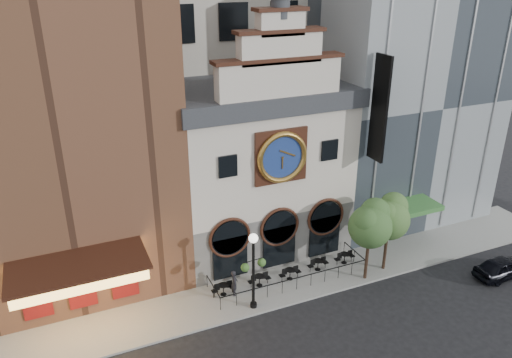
{
  "coord_description": "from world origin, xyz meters",
  "views": [
    {
      "loc": [
        -13.25,
        -22.62,
        19.92
      ],
      "look_at": [
        -0.83,
        6.0,
        6.29
      ],
      "focal_mm": 35.0,
      "sensor_mm": 36.0,
      "label": 1
    }
  ],
  "objects": [
    {
      "name": "sidewalk",
      "position": [
        0.0,
        2.5,
        0.07
      ],
      "size": [
        44.0,
        5.0,
        0.15
      ],
      "primitive_type": "cube",
      "color": "gray",
      "rests_on": "ground"
    },
    {
      "name": "ground",
      "position": [
        0.0,
        0.0,
        0.0
      ],
      "size": [
        120.0,
        120.0,
        0.0
      ],
      "primitive_type": "plane",
      "color": "black",
      "rests_on": "ground"
    },
    {
      "name": "bistro_0",
      "position": [
        -4.6,
        2.58,
        0.61
      ],
      "size": [
        1.58,
        0.68,
        0.9
      ],
      "color": "black",
      "rests_on": "sidewalk"
    },
    {
      "name": "bistro_2",
      "position": [
        0.12,
        2.41,
        0.61
      ],
      "size": [
        1.58,
        0.68,
        0.9
      ],
      "color": "black",
      "rests_on": "sidewalk"
    },
    {
      "name": "lamppost",
      "position": [
        -3.31,
        0.67,
        3.37
      ],
      "size": [
        1.66,
        0.64,
        5.2
      ],
      "rotation": [
        0.0,
        0.0,
        0.1
      ],
      "color": "black",
      "rests_on": "sidewalk"
    },
    {
      "name": "clock_building",
      "position": [
        0.0,
        7.82,
        6.69
      ],
      "size": [
        12.6,
        8.78,
        18.65
      ],
      "color": "#605E5B",
      "rests_on": "ground"
    },
    {
      "name": "bistro_3",
      "position": [
        2.41,
        2.63,
        0.61
      ],
      "size": [
        1.58,
        0.68,
        0.9
      ],
      "color": "black",
      "rests_on": "sidewalk"
    },
    {
      "name": "pedestrian",
      "position": [
        -3.94,
        2.33,
        1.04
      ],
      "size": [
        0.59,
        0.74,
        1.78
      ],
      "primitive_type": "imported",
      "rotation": [
        0.0,
        0.0,
        1.3
      ],
      "color": "black",
      "rests_on": "sidewalk"
    },
    {
      "name": "cafe_railing",
      "position": [
        0.0,
        2.5,
        0.6
      ],
      "size": [
        10.6,
        2.6,
        0.9
      ],
      "primitive_type": null,
      "color": "black",
      "rests_on": "sidewalk"
    },
    {
      "name": "theater_building",
      "position": [
        -13.0,
        9.96,
        12.6
      ],
      "size": [
        14.0,
        15.6,
        25.0
      ],
      "color": "brown",
      "rests_on": "ground"
    },
    {
      "name": "tree_right",
      "position": [
        4.94,
        0.55,
        4.34
      ],
      "size": [
        2.96,
        2.85,
        5.71
      ],
      "color": "#382619",
      "rests_on": "sidewalk"
    },
    {
      "name": "bistro_1",
      "position": [
        -2.07,
        2.56,
        0.61
      ],
      "size": [
        1.58,
        0.68,
        0.9
      ],
      "color": "black",
      "rests_on": "sidewalk"
    },
    {
      "name": "tree_left",
      "position": [
        6.79,
        1.01,
        4.24
      ],
      "size": [
        2.9,
        2.79,
        5.58
      ],
      "color": "#382619",
      "rests_on": "sidewalk"
    },
    {
      "name": "bistro_4",
      "position": [
        4.58,
        2.63,
        0.61
      ],
      "size": [
        1.58,
        0.68,
        0.9
      ],
      "color": "black",
      "rests_on": "sidewalk"
    },
    {
      "name": "retail_building",
      "position": [
        12.99,
        9.99,
        10.14
      ],
      "size": [
        14.0,
        14.4,
        20.0
      ],
      "color": "gray",
      "rests_on": "ground"
    },
    {
      "name": "car_right",
      "position": [
        13.77,
        -2.89,
        0.73
      ],
      "size": [
        4.33,
        1.78,
        1.47
      ],
      "primitive_type": "imported",
      "rotation": [
        0.0,
        0.0,
        1.58
      ],
      "color": "black",
      "rests_on": "ground"
    }
  ]
}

